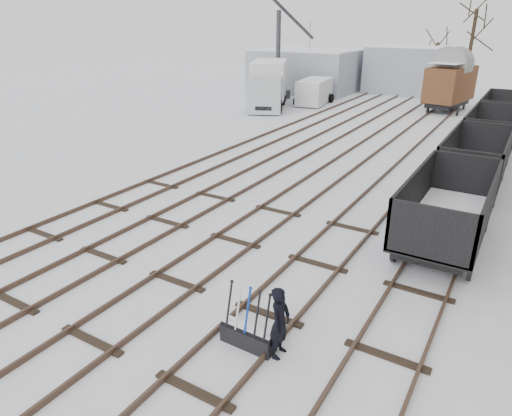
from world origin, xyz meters
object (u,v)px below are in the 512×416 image
Objects in this scene: freight_wagon_a at (446,220)px; panel_van at (314,91)px; box_van_wagon at (450,83)px; crane at (279,73)px; ground_frame at (248,335)px; worker at (280,323)px; lorry at (268,84)px.

freight_wagon_a is 27.06m from panel_van.
box_van_wagon is 10.91m from panel_van.
freight_wagon_a is 0.68× the size of crane.
worker reaches higher than ground_frame.
box_van_wagon is 14.55m from lorry.
crane is at bearing 24.61° from worker.
box_van_wagon is at bearing 4.49° from panel_van.
worker is 7.73m from freight_wagon_a.
freight_wagon_a is 0.69× the size of lorry.
crane is (-19.16, 23.93, 1.36)m from freight_wagon_a.
ground_frame is at bearing 93.65° from worker.
crane is (-14.82, -1.18, 0.04)m from box_van_wagon.
lorry is (-13.31, -5.87, -0.33)m from box_van_wagon.
lorry reaches higher than worker.
box_van_wagon is at bearing -0.71° from lorry.
freight_wagon_a is at bearing -19.56° from worker.
lorry is at bearing 132.53° from freight_wagon_a.
box_van_wagon is (-1.50, 32.65, 1.95)m from ground_frame.
worker is 35.75m from crane.
panel_van is at bearing 26.12° from lorry.
panel_van is at bearing 113.05° from ground_frame.
ground_frame is at bearing -85.56° from lorry.
worker is 0.20× the size of lorry.
panel_van is 4.62m from crane.
lorry is at bearing 26.31° from worker.
panel_van is (-10.56, -2.52, -1.13)m from box_van_wagon.
box_van_wagon is at bearing 93.87° from ground_frame.
crane is (-1.51, 4.69, 0.37)m from lorry.
worker is at bearing -75.81° from panel_van.
box_van_wagon is at bearing 0.01° from worker.
crane is (-4.26, 1.34, 1.17)m from panel_van.
ground_frame is 35.51m from crane.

